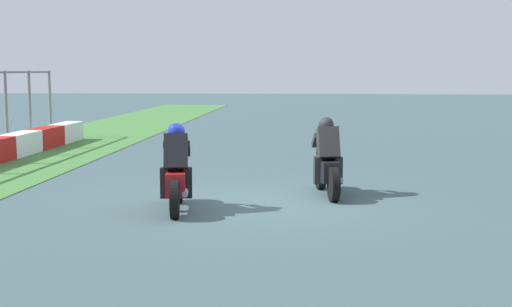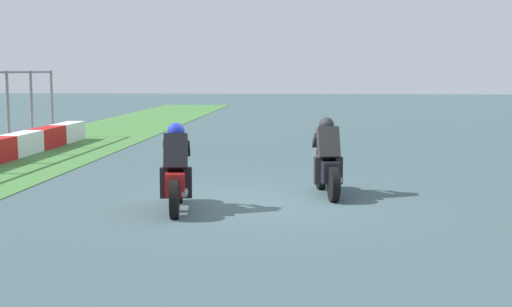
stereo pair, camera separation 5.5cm
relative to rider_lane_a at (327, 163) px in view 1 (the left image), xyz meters
The scene contains 3 objects.
ground_plane 1.61m from the rider_lane_a, 124.28° to the left, with size 120.00×120.00×0.00m, color #3D5459.
rider_lane_a is the anchor object (origin of this frame).
rider_lane_b 3.12m from the rider_lane_a, 122.78° to the left, with size 2.04×0.59×1.51m.
Camera 1 is at (-12.69, -0.89, 2.40)m, focal length 49.42 mm.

